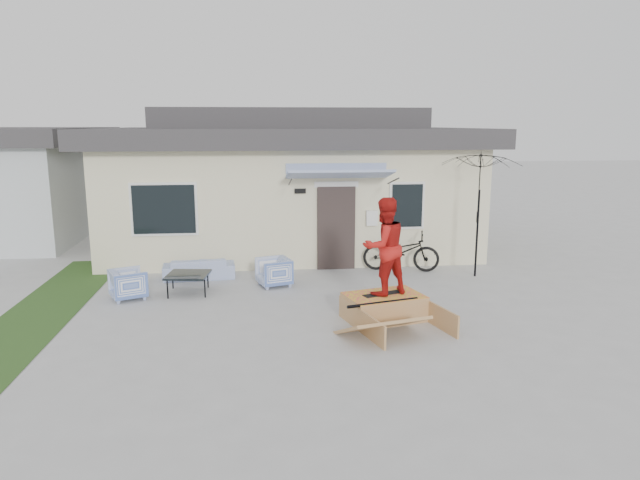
{
  "coord_description": "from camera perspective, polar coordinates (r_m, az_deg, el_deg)",
  "views": [
    {
      "loc": [
        -0.95,
        -9.66,
        3.63
      ],
      "look_at": [
        0.3,
        1.8,
        1.3
      ],
      "focal_mm": 32.4,
      "sensor_mm": 36.0,
      "label": 1
    }
  ],
  "objects": [
    {
      "name": "skater",
      "position": [
        10.74,
        6.36,
        -0.46
      ],
      "size": [
        1.08,
        0.97,
        1.82
      ],
      "primitive_type": "imported",
      "rotation": [
        0.0,
        0.0,
        3.52
      ],
      "color": "red",
      "rests_on": "skateboard"
    },
    {
      "name": "bicycle",
      "position": [
        14.53,
        8.02,
        -0.69
      ],
      "size": [
        2.01,
        1.13,
        1.21
      ],
      "primitive_type": "imported",
      "rotation": [
        0.0,
        0.0,
        1.31
      ],
      "color": "black",
      "rests_on": "ground"
    },
    {
      "name": "ground",
      "position": [
        10.36,
        -0.57,
        -9.08
      ],
      "size": [
        90.0,
        90.0,
        0.0
      ],
      "primitive_type": "plane",
      "color": "#A5A5A5",
      "rests_on": "ground"
    },
    {
      "name": "armchair_left",
      "position": [
        12.8,
        -18.42,
        -4.01
      ],
      "size": [
        0.86,
        0.88,
        0.7
      ],
      "primitive_type": "imported",
      "rotation": [
        0.0,
        0.0,
        2.0
      ],
      "color": "#4162B8",
      "rests_on": "ground"
    },
    {
      "name": "armchair_right",
      "position": [
        13.15,
        -4.59,
        -3.03
      ],
      "size": [
        0.83,
        0.85,
        0.71
      ],
      "primitive_type": "imported",
      "rotation": [
        0.0,
        0.0,
        -1.27
      ],
      "color": "#4162B8",
      "rests_on": "ground"
    },
    {
      "name": "house",
      "position": [
        17.76,
        -3.15,
        5.95
      ],
      "size": [
        10.8,
        8.49,
        4.1
      ],
      "color": "beige",
      "rests_on": "ground"
    },
    {
      "name": "skateboard",
      "position": [
        10.97,
        6.25,
        -5.25
      ],
      "size": [
        0.83,
        0.47,
        0.05
      ],
      "primitive_type": "cube",
      "rotation": [
        0.0,
        0.0,
        0.35
      ],
      "color": "black",
      "rests_on": "skate_ramp"
    },
    {
      "name": "loveseat",
      "position": [
        14.06,
        -11.87,
        -2.4
      ],
      "size": [
        1.72,
        0.65,
        0.66
      ],
      "primitive_type": "imported",
      "rotation": [
        0.0,
        0.0,
        3.24
      ],
      "color": "#4162B8",
      "rests_on": "ground"
    },
    {
      "name": "coffee_table",
      "position": [
        12.92,
        -12.88,
        -4.2
      ],
      "size": [
        0.98,
        0.98,
        0.43
      ],
      "primitive_type": "cube",
      "rotation": [
        0.0,
        0.0,
        -0.13
      ],
      "color": "black",
      "rests_on": "ground"
    },
    {
      "name": "patio_umbrella",
      "position": [
        14.17,
        15.4,
        3.39
      ],
      "size": [
        2.18,
        2.07,
        2.2
      ],
      "color": "black",
      "rests_on": "ground"
    },
    {
      "name": "grass_strip",
      "position": [
        12.93,
        -25.28,
        -5.99
      ],
      "size": [
        1.4,
        8.0,
        0.01
      ],
      "primitive_type": "cube",
      "color": "#24431A",
      "rests_on": "ground"
    },
    {
      "name": "skate_ramp",
      "position": [
        11.01,
        6.34,
        -6.61
      ],
      "size": [
        1.84,
        2.17,
        0.47
      ],
      "primitive_type": null,
      "rotation": [
        0.0,
        0.0,
        0.26
      ],
      "color": "#AF7F4D",
      "rests_on": "ground"
    }
  ]
}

